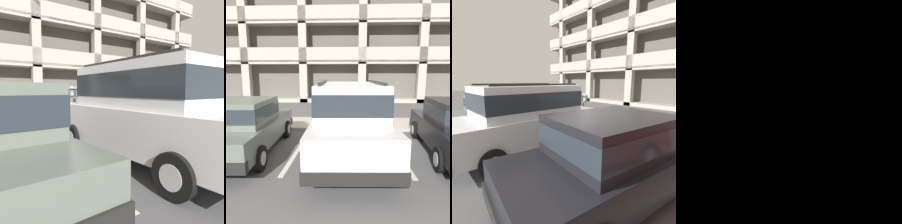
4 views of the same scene
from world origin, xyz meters
The scene contains 8 objects.
ground_plane centered at (0.00, 0.00, -0.05)m, with size 80.00×80.00×0.10m.
sidewalk centered at (0.00, 1.30, 0.06)m, with size 40.00×2.20×0.12m.
parking_stall_lines centered at (1.45, -1.40, 0.00)m, with size 11.73×4.80×0.01m.
silver_suv centered at (0.05, -2.35, 1.09)m, with size 2.14×4.85×2.03m.
red_sedan centered at (-2.90, -2.24, 0.82)m, with size 1.99×4.56×1.54m.
dark_hatchback centered at (3.05, -2.19, 0.82)m, with size 2.17×4.63×1.54m.
parking_meter_near centered at (-0.29, 0.35, 1.21)m, with size 0.35×0.12×1.47m.
fire_hydrant centered at (-4.05, 0.65, 0.46)m, with size 0.30×0.30×0.70m.
Camera 4 is at (5.88, -1.56, 1.75)m, focal length 24.00 mm.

